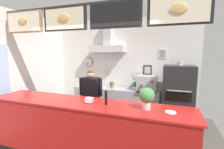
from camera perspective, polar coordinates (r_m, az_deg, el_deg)
back_wall_assembly at (r=5.13m, az=2.79°, el=3.45°), size 4.48×2.34×3.01m
left_wall_with_window at (r=4.67m, az=-33.02°, el=0.39°), size 0.15×4.46×3.01m
service_counter at (r=3.32m, az=-9.21°, el=-18.36°), size 3.85×0.75×1.09m
back_prep_counter at (r=5.12m, az=1.35°, el=-9.81°), size 2.55×0.54×0.92m
pizza_oven at (r=4.59m, az=21.61°, el=-7.51°), size 0.75×0.66×1.76m
shop_worker at (r=4.22m, az=-7.22°, el=-8.37°), size 0.58×0.28×1.56m
espresso_machine at (r=4.73m, az=11.90°, el=-3.01°), size 0.53×0.52×0.43m
potted_basil at (r=4.86m, az=7.91°, el=-3.60°), size 0.17×0.17×0.23m
potted_rosemary at (r=5.00m, az=-0.06°, el=-3.31°), size 0.14×0.14×0.21m
potted_sage at (r=5.32m, az=-8.21°, el=-2.32°), size 0.23×0.23×0.28m
potted_thyme at (r=5.15m, az=-4.22°, el=-2.93°), size 0.15×0.15×0.22m
condiment_plate at (r=2.74m, az=19.37°, el=-12.04°), size 0.17×0.17×0.01m
basil_vase at (r=2.73m, az=11.78°, el=-7.52°), size 0.25×0.25×0.35m
pepper_grinder at (r=2.91m, az=-2.07°, el=-7.60°), size 0.05×0.05×0.29m
napkin_holder at (r=3.08m, az=-7.79°, el=-8.77°), size 0.15×0.14×0.10m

